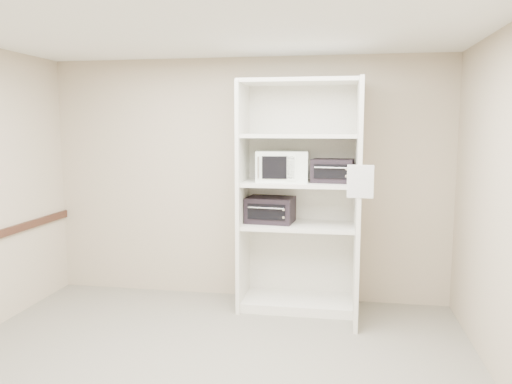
% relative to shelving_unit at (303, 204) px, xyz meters
% --- Properties ---
extents(floor, '(4.50, 4.00, 0.01)m').
position_rel_shelving_unit_xyz_m(floor, '(-0.67, -1.70, -1.13)').
color(floor, '#6C675C').
rests_on(floor, ground).
extents(ceiling, '(4.50, 4.00, 0.01)m').
position_rel_shelving_unit_xyz_m(ceiling, '(-0.67, -1.70, 1.57)').
color(ceiling, white).
extents(wall_back, '(4.50, 0.02, 2.70)m').
position_rel_shelving_unit_xyz_m(wall_back, '(-0.67, 0.30, 0.22)').
color(wall_back, tan).
rests_on(wall_back, ground).
extents(wall_front, '(4.50, 0.02, 2.70)m').
position_rel_shelving_unit_xyz_m(wall_front, '(-0.67, -3.70, 0.22)').
color(wall_front, tan).
rests_on(wall_front, ground).
extents(shelving_unit, '(1.24, 0.92, 2.42)m').
position_rel_shelving_unit_xyz_m(shelving_unit, '(0.00, 0.00, 0.00)').
color(shelving_unit, white).
rests_on(shelving_unit, floor).
extents(microwave, '(0.57, 0.45, 0.32)m').
position_rel_shelving_unit_xyz_m(microwave, '(-0.23, 0.04, 0.40)').
color(microwave, white).
rests_on(microwave, shelving_unit).
extents(toaster_oven_upper, '(0.45, 0.35, 0.24)m').
position_rel_shelving_unit_xyz_m(toaster_oven_upper, '(0.30, 0.02, 0.36)').
color(toaster_oven_upper, black).
rests_on(toaster_oven_upper, shelving_unit).
extents(toaster_oven_lower, '(0.52, 0.42, 0.27)m').
position_rel_shelving_unit_xyz_m(toaster_oven_lower, '(-0.35, 0.05, -0.07)').
color(toaster_oven_lower, black).
rests_on(toaster_oven_lower, shelving_unit).
extents(paper_sign, '(0.23, 0.02, 0.30)m').
position_rel_shelving_unit_xyz_m(paper_sign, '(0.56, -0.63, 0.32)').
color(paper_sign, white).
rests_on(paper_sign, shelving_unit).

